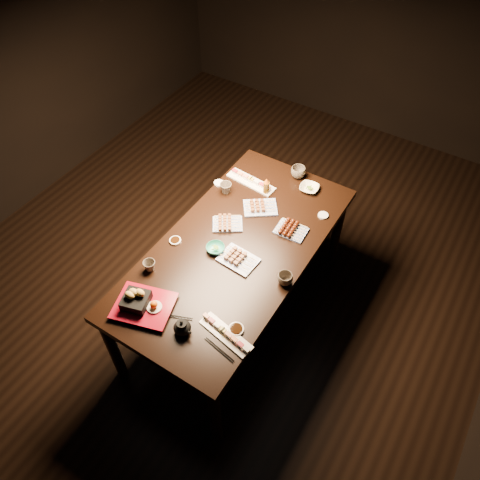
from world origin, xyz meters
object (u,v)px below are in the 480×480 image
(dining_table, at_px, (236,282))
(edamame_bowl_green, at_px, (215,249))
(sushi_platter_near, at_px, (226,333))
(tempura_tray, at_px, (143,302))
(yakitori_plate_right, at_px, (238,258))
(teacup_far_left, at_px, (226,188))
(teacup_far_right, at_px, (298,172))
(teacup_near_left, at_px, (150,266))
(edamame_bowl_cream, at_px, (309,188))
(teapot, at_px, (182,326))
(teacup_mid_right, at_px, (285,279))
(sushi_platter_far, at_px, (251,180))
(yakitori_plate_left, at_px, (260,206))
(condiment_bottle, at_px, (266,186))
(yakitori_plate_center, at_px, (227,222))

(dining_table, bearing_deg, edamame_bowl_green, -140.52)
(sushi_platter_near, relative_size, tempura_tray, 1.01)
(yakitori_plate_right, distance_m, teacup_far_left, 0.63)
(teacup_far_right, bearing_deg, teacup_near_left, -106.39)
(sushi_platter_near, relative_size, edamame_bowl_green, 2.80)
(dining_table, bearing_deg, yakitori_plate_right, -54.71)
(sushi_platter_near, bearing_deg, teacup_far_left, 133.88)
(sushi_platter_near, height_order, teacup_far_left, teacup_far_left)
(dining_table, distance_m, teacup_far_right, 0.92)
(edamame_bowl_cream, xyz_separation_m, teapot, (-0.07, -1.40, 0.03))
(teacup_far_right, bearing_deg, teapot, -87.68)
(yakitori_plate_right, relative_size, teacup_near_left, 3.08)
(teacup_mid_right, xyz_separation_m, teacup_far_left, (-0.73, 0.48, 0.00))
(sushi_platter_far, relative_size, yakitori_plate_left, 1.67)
(sushi_platter_near, height_order, teacup_mid_right, teacup_mid_right)
(edamame_bowl_green, distance_m, teacup_near_left, 0.42)
(teacup_far_left, bearing_deg, edamame_bowl_green, -63.70)
(edamame_bowl_green, relative_size, condiment_bottle, 0.88)
(tempura_tray, height_order, teacup_far_left, tempura_tray)
(yakitori_plate_right, relative_size, edamame_bowl_cream, 1.76)
(teapot, bearing_deg, teacup_mid_right, 70.04)
(sushi_platter_far, xyz_separation_m, teacup_far_left, (-0.10, -0.18, 0.02))
(dining_table, xyz_separation_m, teapot, (0.08, -0.67, 0.42))
(edamame_bowl_cream, distance_m, teacup_far_left, 0.59)
(yakitori_plate_center, relative_size, teacup_near_left, 2.57)
(condiment_bottle, bearing_deg, sushi_platter_far, 165.19)
(sushi_platter_near, distance_m, sushi_platter_far, 1.26)
(yakitori_plate_right, bearing_deg, teapot, -85.17)
(edamame_bowl_green, bearing_deg, teacup_far_left, 116.30)
(yakitori_plate_center, height_order, condiment_bottle, condiment_bottle)
(edamame_bowl_green, bearing_deg, dining_table, 44.58)
(sushi_platter_far, height_order, teapot, teapot)
(sushi_platter_near, bearing_deg, edamame_bowl_green, 140.09)
(edamame_bowl_green, height_order, condiment_bottle, condiment_bottle)
(tempura_tray, xyz_separation_m, teapot, (0.28, -0.01, -0.01))
(sushi_platter_far, xyz_separation_m, teapot, (0.32, -1.25, 0.03))
(sushi_platter_far, height_order, teacup_near_left, teacup_near_left)
(sushi_platter_far, xyz_separation_m, yakitori_plate_center, (0.09, -0.44, 0.00))
(sushi_platter_far, height_order, yakitori_plate_center, yakitori_plate_center)
(yakitori_plate_right, xyz_separation_m, condiment_bottle, (-0.16, 0.62, 0.04))
(condiment_bottle, bearing_deg, yakitori_plate_left, -74.08)
(teacup_far_right, height_order, teapot, teapot)
(yakitori_plate_center, xyz_separation_m, yakitori_plate_left, (0.11, 0.25, 0.00))
(yakitori_plate_right, xyz_separation_m, edamame_bowl_green, (-0.17, -0.01, -0.01))
(yakitori_plate_right, xyz_separation_m, teacup_near_left, (-0.42, -0.35, 0.01))
(yakitori_plate_right, height_order, tempura_tray, tempura_tray)
(teacup_mid_right, xyz_separation_m, teapot, (-0.32, -0.59, 0.01))
(edamame_bowl_green, distance_m, teapot, 0.60)
(sushi_platter_near, xyz_separation_m, condiment_bottle, (-0.38, 1.10, 0.05))
(tempura_tray, bearing_deg, teacup_near_left, 105.76)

